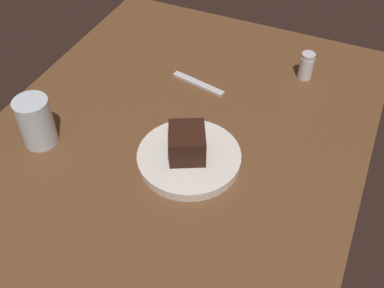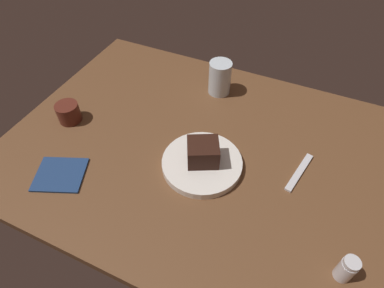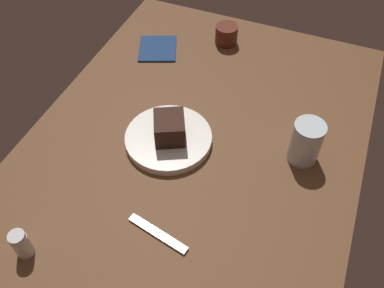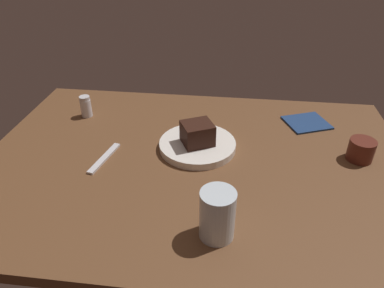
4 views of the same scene
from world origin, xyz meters
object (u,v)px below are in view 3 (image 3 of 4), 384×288
at_px(chocolate_cake_slice, 170,127).
at_px(water_glass, 306,142).
at_px(dessert_plate, 169,138).
at_px(dessert_spoon, 158,234).
at_px(salt_shaker, 21,244).
at_px(folded_napkin, 158,49).
at_px(coffee_cup, 226,35).

height_order(chocolate_cake_slice, water_glass, water_glass).
height_order(dessert_plate, dessert_spoon, dessert_plate).
bearing_deg(dessert_plate, water_glass, -77.25).
bearing_deg(dessert_spoon, salt_shaker, 42.40).
relative_size(chocolate_cake_slice, folded_napkin, 0.65).
distance_m(dessert_plate, salt_shaker, 0.43).
relative_size(water_glass, dessert_spoon, 0.77).
bearing_deg(water_glass, folded_napkin, 63.23).
relative_size(water_glass, coffee_cup, 1.62).
bearing_deg(coffee_cup, folded_napkin, 121.36).
bearing_deg(salt_shaker, folded_napkin, 2.94).
bearing_deg(chocolate_cake_slice, dessert_plate, 76.90).
distance_m(water_glass, coffee_cup, 0.50).
relative_size(coffee_cup, folded_napkin, 0.55).
height_order(dessert_plate, chocolate_cake_slice, chocolate_cake_slice).
bearing_deg(chocolate_cake_slice, coffee_cup, 0.68).
distance_m(dessert_plate, chocolate_cake_slice, 0.04).
height_order(salt_shaker, water_glass, water_glass).
bearing_deg(salt_shaker, coffee_cup, -10.14).
bearing_deg(water_glass, salt_shaker, 134.38).
bearing_deg(chocolate_cake_slice, salt_shaker, 158.34).
distance_m(dessert_plate, folded_napkin, 0.39).
distance_m(coffee_cup, dessert_spoon, 0.72).
xyz_separation_m(chocolate_cake_slice, salt_shaker, (-0.40, 0.16, -0.02)).
relative_size(dessert_plate, chocolate_cake_slice, 2.65).
height_order(chocolate_cake_slice, salt_shaker, chocolate_cake_slice).
xyz_separation_m(chocolate_cake_slice, coffee_cup, (0.45, 0.01, -0.02)).
relative_size(salt_shaker, water_glass, 0.63).
distance_m(salt_shaker, dessert_spoon, 0.28).
relative_size(chocolate_cake_slice, dessert_spoon, 0.56).
distance_m(chocolate_cake_slice, water_glass, 0.33).
relative_size(salt_shaker, coffee_cup, 1.02).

